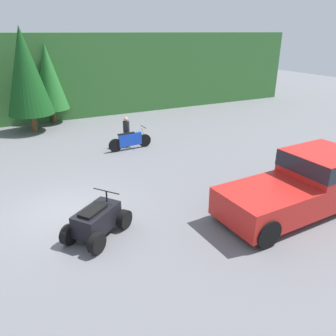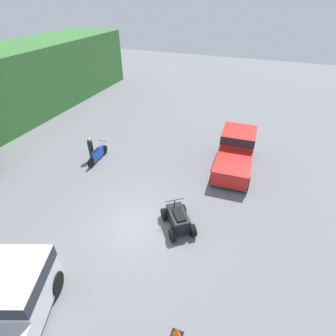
# 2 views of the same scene
# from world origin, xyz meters

# --- Properties ---
(ground_plane) EXTENTS (80.00, 80.00, 0.00)m
(ground_plane) POSITION_xyz_m (0.00, 0.00, 0.00)
(ground_plane) COLOR slate
(hillside_backdrop) EXTENTS (44.00, 6.00, 5.70)m
(hillside_backdrop) POSITION_xyz_m (0.00, 16.00, 2.85)
(hillside_backdrop) COLOR #387033
(hillside_backdrop) RESTS_ON ground_plane
(tree_mid_right) EXTENTS (2.70, 2.70, 6.13)m
(tree_mid_right) POSITION_xyz_m (0.30, 11.08, 3.60)
(tree_mid_right) COLOR brown
(tree_mid_right) RESTS_ON ground_plane
(tree_right) EXTENTS (2.25, 2.25, 5.12)m
(tree_right) POSITION_xyz_m (1.75, 12.80, 3.01)
(tree_right) COLOR brown
(tree_right) RESTS_ON ground_plane
(pickup_truck_red) EXTENTS (5.31, 2.44, 2.00)m
(pickup_truck_red) POSITION_xyz_m (7.38, -3.48, 1.05)
(pickup_truck_red) COLOR red
(pickup_truck_red) RESTS_ON ground_plane
(dirt_bike) EXTENTS (2.38, 0.60, 1.13)m
(dirt_bike) POSITION_xyz_m (4.41, 5.19, 0.47)
(dirt_bike) COLOR black
(dirt_bike) RESTS_ON ground_plane
(quad_atv) EXTENTS (2.35, 2.20, 1.28)m
(quad_atv) POSITION_xyz_m (0.68, -1.82, 0.50)
(quad_atv) COLOR black
(quad_atv) RESTS_ON ground_plane
(rider_person) EXTENTS (0.40, 0.40, 1.64)m
(rider_person) POSITION_xyz_m (4.39, 5.64, 0.89)
(rider_person) COLOR brown
(rider_person) RESTS_ON ground_plane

